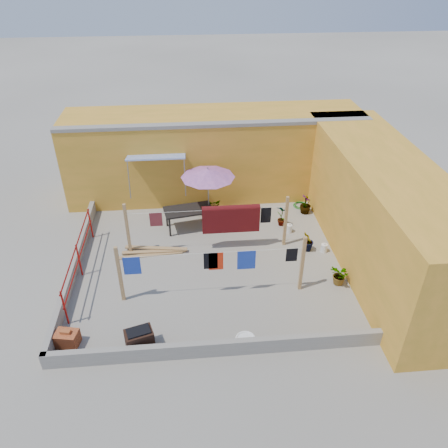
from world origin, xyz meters
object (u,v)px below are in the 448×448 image
(patio_umbrella, at_px, (208,173))
(outdoor_table, at_px, (188,211))
(brick_stack, at_px, (67,339))
(green_hose, at_px, (300,205))
(plant_back_a, at_px, (211,208))
(water_jug_b, at_px, (324,248))
(water_jug_a, at_px, (289,228))
(white_basin, at_px, (245,339))
(brazier, at_px, (140,340))

(patio_umbrella, height_order, outdoor_table, patio_umbrella)
(brick_stack, relative_size, green_hose, 1.13)
(plant_back_a, bearing_deg, water_jug_b, -35.85)
(patio_umbrella, distance_m, water_jug_a, 3.35)
(outdoor_table, distance_m, brick_stack, 5.91)
(water_jug_b, bearing_deg, patio_umbrella, 150.50)
(patio_umbrella, xyz_separation_m, green_hose, (3.52, 0.89, -1.93))
(patio_umbrella, distance_m, white_basin, 5.86)
(outdoor_table, bearing_deg, water_jug_a, -9.47)
(patio_umbrella, distance_m, brick_stack, 6.72)
(patio_umbrella, xyz_separation_m, brazier, (-2.03, -5.51, -1.67))
(white_basin, relative_size, water_jug_a, 1.52)
(white_basin, distance_m, water_jug_b, 4.60)
(water_jug_b, bearing_deg, outdoor_table, 157.33)
(brick_stack, distance_m, water_jug_b, 8.07)
(brazier, height_order, plant_back_a, plant_back_a)
(water_jug_a, bearing_deg, green_hose, 64.21)
(green_hose, xyz_separation_m, plant_back_a, (-3.41, -0.41, 0.32))
(brick_stack, distance_m, water_jug_a, 7.89)
(outdoor_table, xyz_separation_m, plant_back_a, (0.83, 0.71, -0.34))
(brick_stack, bearing_deg, white_basin, -3.56)
(outdoor_table, relative_size, plant_back_a, 2.47)
(brazier, xyz_separation_m, water_jug_a, (4.73, 4.71, -0.14))
(brick_stack, distance_m, green_hose, 9.56)
(green_hose, bearing_deg, patio_umbrella, -165.82)
(outdoor_table, xyz_separation_m, brazier, (-1.32, -5.28, -0.40))
(white_basin, bearing_deg, water_jug_a, 65.67)
(water_jug_b, bearing_deg, brazier, -148.15)
(brazier, bearing_deg, water_jug_a, 44.85)
(water_jug_a, xyz_separation_m, water_jug_b, (0.88, -1.22, -0.00))
(water_jug_a, relative_size, water_jug_b, 1.03)
(brazier, height_order, water_jug_b, brazier)
(plant_back_a, bearing_deg, white_basin, -85.62)
(brazier, relative_size, water_jug_b, 2.36)
(brick_stack, bearing_deg, green_hose, 39.85)
(patio_umbrella, xyz_separation_m, water_jug_a, (2.70, -0.80, -1.82))
(white_basin, xyz_separation_m, water_jug_b, (3.01, 3.48, 0.10))
(patio_umbrella, xyz_separation_m, brick_stack, (-3.82, -5.24, -1.76))
(plant_back_a, bearing_deg, brazier, -109.71)
(white_basin, xyz_separation_m, green_hose, (2.95, 6.40, -0.01))
(outdoor_table, relative_size, water_jug_b, 5.37)
(white_basin, relative_size, green_hose, 0.95)
(water_jug_b, bearing_deg, green_hose, 91.15)
(brazier, bearing_deg, water_jug_b, 31.85)
(brazier, xyz_separation_m, water_jug_b, (5.61, 3.48, -0.15))
(brick_stack, xyz_separation_m, green_hose, (7.34, 6.13, -0.17))
(water_jug_a, bearing_deg, patio_umbrella, 163.46)
(water_jug_b, bearing_deg, water_jug_a, 125.63)
(plant_back_a, bearing_deg, green_hose, 6.92)
(outdoor_table, bearing_deg, water_jug_b, -22.67)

